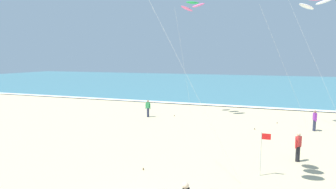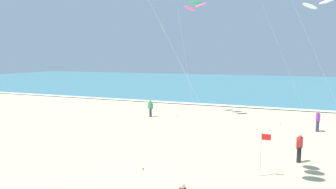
{
  "view_description": "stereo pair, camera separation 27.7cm",
  "coord_description": "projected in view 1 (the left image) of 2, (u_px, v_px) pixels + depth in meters",
  "views": [
    {
      "loc": [
        4.18,
        -8.04,
        5.53
      ],
      "look_at": [
        -0.9,
        5.89,
        3.67
      ],
      "focal_mm": 32.02,
      "sensor_mm": 36.0,
      "label": 1
    },
    {
      "loc": [
        4.44,
        -7.94,
        5.53
      ],
      "look_at": [
        -0.9,
        5.89,
        3.67
      ],
      "focal_mm": 32.02,
      "sensor_mm": 36.0,
      "label": 2
    }
  ],
  "objects": [
    {
      "name": "lifeguard_flag",
      "position": [
        262.0,
        150.0,
        13.89
      ],
      "size": [
        0.44,
        0.05,
        2.1
      ],
      "color": "silver",
      "rests_on": "ground"
    },
    {
      "name": "bystander_green_top",
      "position": [
        148.0,
        108.0,
        27.69
      ],
      "size": [
        0.5,
        0.22,
        1.59
      ],
      "color": "#2D334C",
      "rests_on": "ground"
    },
    {
      "name": "bystander_red_top",
      "position": [
        298.0,
        147.0,
        15.85
      ],
      "size": [
        0.33,
        0.42,
        1.59
      ],
      "color": "black",
      "rests_on": "ground"
    },
    {
      "name": "ocean_water",
      "position": [
        255.0,
        84.0,
        61.19
      ],
      "size": [
        160.0,
        60.0,
        0.08
      ],
      "primitive_type": "cube",
      "color": "teal",
      "rests_on": "ground"
    },
    {
      "name": "bystander_purple_top",
      "position": [
        315.0,
        120.0,
        22.44
      ],
      "size": [
        0.28,
        0.47,
        1.59
      ],
      "color": "#2D334C",
      "rests_on": "ground"
    },
    {
      "name": "kite_arc_rose_mid",
      "position": [
        315.0,
        3.0,
        22.5
      ],
      "size": [
        5.14,
        3.73,
        9.97
      ],
      "color": "white",
      "rests_on": "ground"
    },
    {
      "name": "kite_arc_emerald_near",
      "position": [
        192.0,
        6.0,
        27.72
      ],
      "size": [
        2.85,
        2.8,
        10.64
      ],
      "color": "pink",
      "rests_on": "ground"
    },
    {
      "name": "shoreline_foam",
      "position": [
        236.0,
        106.0,
        33.5
      ],
      "size": [
        160.0,
        1.12,
        0.01
      ],
      "primitive_type": "cube",
      "color": "white",
      "rests_on": "ocean_water"
    }
  ]
}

